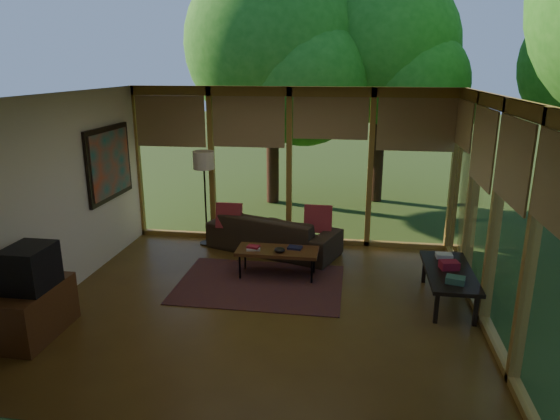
% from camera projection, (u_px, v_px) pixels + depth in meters
% --- Properties ---
extents(floor, '(5.50, 5.50, 0.00)m').
position_uv_depth(floor, '(263.00, 305.00, 6.57)').
color(floor, brown).
rests_on(floor, ground).
extents(ceiling, '(5.50, 5.50, 0.00)m').
position_uv_depth(ceiling, '(261.00, 95.00, 5.81)').
color(ceiling, silver).
rests_on(ceiling, ground).
extents(wall_left, '(0.04, 5.00, 2.70)m').
position_uv_depth(wall_left, '(58.00, 198.00, 6.59)').
color(wall_left, silver).
rests_on(wall_left, ground).
extents(wall_front, '(5.50, 0.04, 2.70)m').
position_uv_depth(wall_front, '(202.00, 295.00, 3.82)').
color(wall_front, silver).
rests_on(wall_front, ground).
extents(window_wall_back, '(5.50, 0.12, 2.70)m').
position_uv_depth(window_wall_back, '(289.00, 167.00, 8.56)').
color(window_wall_back, olive).
rests_on(window_wall_back, ground).
extents(window_wall_right, '(0.12, 5.00, 2.70)m').
position_uv_depth(window_wall_right, '(495.00, 216.00, 5.79)').
color(window_wall_right, olive).
rests_on(window_wall_right, ground).
extents(tree_nw, '(3.76, 3.76, 5.34)m').
position_uv_depth(tree_nw, '(273.00, 45.00, 10.62)').
color(tree_nw, '#392014').
rests_on(tree_nw, ground).
extents(tree_ne, '(3.25, 3.25, 5.04)m').
position_uv_depth(tree_ne, '(383.00, 48.00, 10.78)').
color(tree_ne, '#392014').
rests_on(tree_ne, ground).
extents(rug, '(2.35, 1.66, 0.01)m').
position_uv_depth(rug, '(260.00, 284.00, 7.18)').
color(rug, maroon).
rests_on(rug, floor).
extents(sofa, '(2.36, 1.55, 0.64)m').
position_uv_depth(sofa, '(274.00, 233.00, 8.40)').
color(sofa, '#332619').
rests_on(sofa, floor).
extents(pillow_left, '(0.43, 0.23, 0.45)m').
position_uv_depth(pillow_left, '(229.00, 216.00, 8.39)').
color(pillow_left, maroon).
rests_on(pillow_left, sofa).
extents(pillow_right, '(0.45, 0.24, 0.47)m').
position_uv_depth(pillow_right, '(318.00, 219.00, 8.17)').
color(pillow_right, maroon).
rests_on(pillow_right, sofa).
extents(ct_book_lower, '(0.22, 0.18, 0.03)m').
position_uv_depth(ct_book_lower, '(253.00, 249.00, 7.34)').
color(ct_book_lower, beige).
rests_on(ct_book_lower, coffee_table).
extents(ct_book_upper, '(0.19, 0.16, 0.03)m').
position_uv_depth(ct_book_upper, '(253.00, 247.00, 7.33)').
color(ct_book_upper, maroon).
rests_on(ct_book_upper, coffee_table).
extents(ct_book_side, '(0.22, 0.18, 0.03)m').
position_uv_depth(ct_book_side, '(295.00, 248.00, 7.38)').
color(ct_book_side, black).
rests_on(ct_book_side, coffee_table).
extents(ct_bowl, '(0.16, 0.16, 0.07)m').
position_uv_depth(ct_bowl, '(280.00, 250.00, 7.23)').
color(ct_bowl, black).
rests_on(ct_bowl, coffee_table).
extents(media_cabinet, '(0.50, 1.00, 0.60)m').
position_uv_depth(media_cabinet, '(35.00, 312.00, 5.76)').
color(media_cabinet, '#5B3318').
rests_on(media_cabinet, floor).
extents(television, '(0.45, 0.55, 0.50)m').
position_uv_depth(television, '(30.00, 268.00, 5.60)').
color(television, black).
rests_on(television, media_cabinet).
extents(console_book_a, '(0.26, 0.22, 0.08)m').
position_uv_depth(console_book_a, '(455.00, 280.00, 6.14)').
color(console_book_a, '#355D4A').
rests_on(console_book_a, side_console).
extents(console_book_b, '(0.26, 0.21, 0.11)m').
position_uv_depth(console_book_b, '(449.00, 265.00, 6.56)').
color(console_book_b, maroon).
rests_on(console_book_b, side_console).
extents(console_book_c, '(0.22, 0.16, 0.06)m').
position_uv_depth(console_book_c, '(444.00, 256.00, 6.94)').
color(console_book_c, beige).
rests_on(console_book_c, side_console).
extents(floor_lamp, '(0.36, 0.36, 1.65)m').
position_uv_depth(floor_lamp, '(204.00, 166.00, 8.41)').
color(floor_lamp, black).
rests_on(floor_lamp, floor).
extents(coffee_table, '(1.20, 0.50, 0.43)m').
position_uv_depth(coffee_table, '(277.00, 252.00, 7.35)').
color(coffee_table, '#5B3318').
rests_on(coffee_table, floor).
extents(side_console, '(0.60, 1.40, 0.46)m').
position_uv_depth(side_console, '(449.00, 273.00, 6.54)').
color(side_console, black).
rests_on(side_console, floor).
extents(wall_painting, '(0.06, 1.35, 1.15)m').
position_uv_depth(wall_painting, '(110.00, 163.00, 7.86)').
color(wall_painting, black).
rests_on(wall_painting, wall_left).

